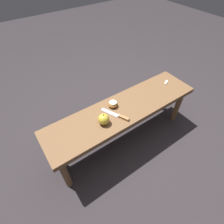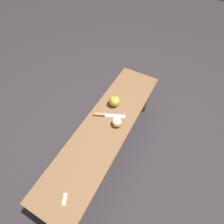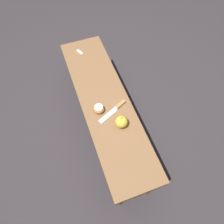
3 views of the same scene
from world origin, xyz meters
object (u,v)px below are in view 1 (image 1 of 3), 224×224
Objects in this scene: wooden_bench at (123,113)px; apple_whole at (104,119)px; apple_cut at (113,104)px; knife at (119,116)px.

apple_whole is at bearing -169.02° from wooden_bench.
apple_cut is (-0.06, 0.06, 0.08)m from wooden_bench.
apple_whole is (-0.22, -0.04, 0.10)m from wooden_bench.
apple_whole reaches higher than apple_cut.
wooden_bench is at bearing -46.62° from apple_cut.
knife is 0.12m from apple_cut.
wooden_bench is at bearing 10.98° from apple_whole.
knife is at bearing -147.30° from wooden_bench.
apple_whole is 0.19m from apple_cut.
knife is 0.14m from apple_whole.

